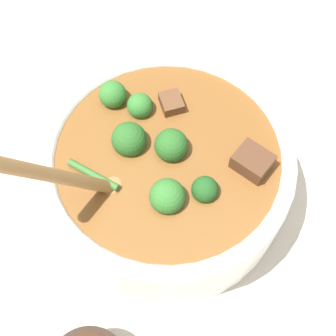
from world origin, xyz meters
The scene contains 2 objects.
ground_plane centered at (0.00, 0.00, 0.00)m, with size 4.00×4.00×0.00m, color silver.
stew_bowl centered at (0.00, 0.00, 0.05)m, with size 0.27×0.25×0.23m.
Camera 1 is at (-0.19, -0.12, 0.48)m, focal length 50.00 mm.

